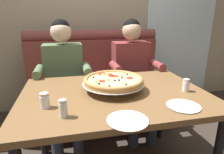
% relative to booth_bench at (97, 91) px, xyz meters
% --- Properties ---
extents(back_wall_with_window, '(6.00, 0.12, 2.80)m').
position_rel_booth_bench_xyz_m(back_wall_with_window, '(0.00, 0.57, 1.00)').
color(back_wall_with_window, tan).
rests_on(back_wall_with_window, ground_plane).
extents(window_panel, '(1.10, 0.02, 2.80)m').
position_rel_booth_bench_xyz_m(window_panel, '(1.39, 0.50, 1.00)').
color(window_panel, white).
rests_on(window_panel, ground_plane).
extents(booth_bench, '(1.68, 0.78, 1.13)m').
position_rel_booth_bench_xyz_m(booth_bench, '(0.00, 0.00, 0.00)').
color(booth_bench, brown).
rests_on(booth_bench, ground_plane).
extents(dining_table, '(1.37, 0.96, 0.76)m').
position_rel_booth_bench_xyz_m(dining_table, '(0.00, -0.95, 0.28)').
color(dining_table, brown).
rests_on(dining_table, ground_plane).
extents(diner_left, '(0.54, 0.64, 1.27)m').
position_rel_booth_bench_xyz_m(diner_left, '(-0.38, -0.27, 0.31)').
color(diner_left, '#2D3342').
rests_on(diner_left, ground_plane).
extents(diner_right, '(0.54, 0.64, 1.27)m').
position_rel_booth_bench_xyz_m(diner_right, '(0.38, -0.27, 0.31)').
color(diner_right, '#2D3342').
rests_on(diner_right, ground_plane).
extents(pizza, '(0.47, 0.47, 0.11)m').
position_rel_booth_bench_xyz_m(pizza, '(-0.00, -0.90, 0.44)').
color(pizza, silver).
rests_on(pizza, dining_table).
extents(shaker_pepper_flakes, '(0.05, 0.05, 0.10)m').
position_rel_booth_bench_xyz_m(shaker_pepper_flakes, '(0.53, -1.05, 0.40)').
color(shaker_pepper_flakes, white).
rests_on(shaker_pepper_flakes, dining_table).
extents(shaker_parmesan, '(0.06, 0.06, 0.10)m').
position_rel_booth_bench_xyz_m(shaker_parmesan, '(-0.48, -1.10, 0.40)').
color(shaker_parmesan, white).
rests_on(shaker_parmesan, dining_table).
extents(shaker_oregano, '(0.05, 0.05, 0.11)m').
position_rel_booth_bench_xyz_m(shaker_oregano, '(-0.37, -1.25, 0.40)').
color(shaker_oregano, white).
rests_on(shaker_oregano, dining_table).
extents(plate_near_left, '(0.23, 0.23, 0.02)m').
position_rel_booth_bench_xyz_m(plate_near_left, '(-0.03, -1.37, 0.37)').
color(plate_near_left, white).
rests_on(plate_near_left, dining_table).
extents(plate_near_right, '(0.21, 0.21, 0.02)m').
position_rel_booth_bench_xyz_m(plate_near_right, '(0.37, -1.28, 0.37)').
color(plate_near_right, white).
rests_on(plate_near_right, dining_table).
extents(patio_chair, '(0.43, 0.43, 0.86)m').
position_rel_booth_bench_xyz_m(patio_chair, '(1.17, 1.40, 0.13)').
color(patio_chair, black).
rests_on(patio_chair, ground_plane).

